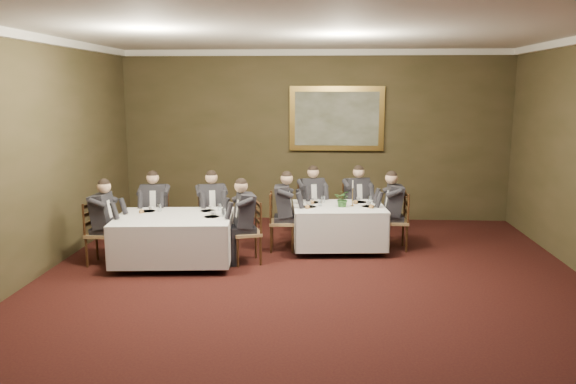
# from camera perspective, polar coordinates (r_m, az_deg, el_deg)

# --- Properties ---
(ground) EXTENTS (10.00, 10.00, 0.00)m
(ground) POSITION_cam_1_polar(r_m,az_deg,el_deg) (7.21, 2.14, -11.77)
(ground) COLOR black
(ground) RESTS_ON ground
(ceiling) EXTENTS (8.00, 10.00, 0.10)m
(ceiling) POSITION_cam_1_polar(r_m,az_deg,el_deg) (6.72, 2.35, 17.06)
(ceiling) COLOR silver
(ceiling) RESTS_ON back_wall
(back_wall) EXTENTS (8.00, 0.10, 3.50)m
(back_wall) POSITION_cam_1_polar(r_m,az_deg,el_deg) (11.71, 2.77, 5.68)
(back_wall) COLOR #35311A
(back_wall) RESTS_ON ground
(crown_molding) EXTENTS (8.00, 10.00, 0.12)m
(crown_molding) POSITION_cam_1_polar(r_m,az_deg,el_deg) (6.71, 2.35, 16.55)
(crown_molding) COLOR white
(crown_molding) RESTS_ON back_wall
(table_main) EXTENTS (1.65, 1.31, 0.67)m
(table_main) POSITION_cam_1_polar(r_m,az_deg,el_deg) (9.63, 5.15, -3.25)
(table_main) COLOR #32190E
(table_main) RESTS_ON ground
(table_second) EXTENTS (1.92, 1.53, 0.67)m
(table_second) POSITION_cam_1_polar(r_m,az_deg,el_deg) (9.02, -11.44, -4.36)
(table_second) COLOR #32190E
(table_second) RESTS_ON ground
(chair_main_backleft) EXTENTS (0.56, 0.54, 1.00)m
(chair_main_backleft) POSITION_cam_1_polar(r_m,az_deg,el_deg) (10.40, 2.36, -3.12)
(chair_main_backleft) COLOR #98784D
(chair_main_backleft) RESTS_ON ground
(diner_main_backleft) EXTENTS (0.54, 0.59, 1.35)m
(diner_main_backleft) POSITION_cam_1_polar(r_m,az_deg,el_deg) (10.34, 2.39, -1.90)
(diner_main_backleft) COLOR black
(diner_main_backleft) RESTS_ON chair_main_backleft
(chair_main_backright) EXTENTS (0.55, 0.54, 1.00)m
(chair_main_backright) POSITION_cam_1_polar(r_m,az_deg,el_deg) (10.49, 6.88, -3.07)
(chair_main_backright) COLOR #98784D
(chair_main_backright) RESTS_ON ground
(diner_main_backright) EXTENTS (0.53, 0.58, 1.35)m
(diner_main_backright) POSITION_cam_1_polar(r_m,az_deg,el_deg) (10.43, 6.93, -1.87)
(diner_main_backright) COLOR black
(diner_main_backright) RESTS_ON chair_main_backright
(chair_main_endleft) EXTENTS (0.44, 0.46, 1.00)m
(chair_main_endleft) POSITION_cam_1_polar(r_m,az_deg,el_deg) (9.61, -0.68, -4.25)
(chair_main_endleft) COLOR #98784D
(chair_main_endleft) RESTS_ON ground
(diner_main_endleft) EXTENTS (0.50, 0.43, 1.35)m
(diner_main_endleft) POSITION_cam_1_polar(r_m,az_deg,el_deg) (9.56, -0.61, -2.93)
(diner_main_endleft) COLOR black
(diner_main_endleft) RESTS_ON chair_main_endleft
(chair_main_endright) EXTENTS (0.43, 0.45, 1.00)m
(chair_main_endright) POSITION_cam_1_polar(r_m,az_deg,el_deg) (9.83, 10.82, -4.11)
(chair_main_endright) COLOR #98784D
(chair_main_endright) RESTS_ON ground
(diner_main_endright) EXTENTS (0.49, 0.43, 1.35)m
(diner_main_endright) POSITION_cam_1_polar(r_m,az_deg,el_deg) (9.77, 10.80, -2.81)
(diner_main_endright) COLOR black
(diner_main_endright) RESTS_ON chair_main_endright
(chair_sec_backleft) EXTENTS (0.47, 0.46, 1.00)m
(chair_sec_backleft) POSITION_cam_1_polar(r_m,az_deg,el_deg) (10.04, -13.25, -3.90)
(chair_sec_backleft) COLOR #98784D
(chair_sec_backleft) RESTS_ON ground
(diner_sec_backleft) EXTENTS (0.45, 0.51, 1.35)m
(diner_sec_backleft) POSITION_cam_1_polar(r_m,az_deg,el_deg) (9.97, -13.32, -2.64)
(diner_sec_backleft) COLOR black
(diner_sec_backleft) RESTS_ON chair_sec_backleft
(chair_sec_backright) EXTENTS (0.55, 0.54, 1.00)m
(chair_sec_backright) POSITION_cam_1_polar(r_m,az_deg,el_deg) (9.89, -7.73, -3.93)
(chair_sec_backright) COLOR #98784D
(chair_sec_backright) RESTS_ON ground
(diner_sec_backright) EXTENTS (0.53, 0.58, 1.35)m
(diner_sec_backright) POSITION_cam_1_polar(r_m,az_deg,el_deg) (9.82, -7.75, -2.66)
(diner_sec_backright) COLOR black
(diner_sec_backright) RESTS_ON chair_sec_backright
(chair_sec_endright) EXTENTS (0.53, 0.55, 1.00)m
(chair_sec_endright) POSITION_cam_1_polar(r_m,az_deg,el_deg) (8.94, -4.12, -5.41)
(chair_sec_endright) COLOR #98784D
(chair_sec_endright) RESTS_ON ground
(diner_sec_endright) EXTENTS (0.58, 0.53, 1.35)m
(diner_sec_endright) POSITION_cam_1_polar(r_m,az_deg,el_deg) (8.88, -4.21, -4.00)
(diner_sec_endright) COLOR black
(diner_sec_endright) RESTS_ON chair_sec_endright
(chair_sec_endleft) EXTENTS (0.43, 0.45, 1.00)m
(chair_sec_endleft) POSITION_cam_1_polar(r_m,az_deg,el_deg) (9.33, -18.37, -5.26)
(chair_sec_endleft) COLOR #98784D
(chair_sec_endleft) RESTS_ON ground
(diner_sec_endleft) EXTENTS (0.49, 0.43, 1.35)m
(diner_sec_endleft) POSITION_cam_1_polar(r_m,az_deg,el_deg) (9.27, -18.39, -3.90)
(diner_sec_endleft) COLOR black
(diner_sec_endleft) RESTS_ON chair_sec_endleft
(centerpiece) EXTENTS (0.33, 0.31, 0.30)m
(centerpiece) POSITION_cam_1_polar(r_m,az_deg,el_deg) (9.48, 5.61, -0.61)
(centerpiece) COLOR #2D5926
(centerpiece) RESTS_ON table_main
(candlestick) EXTENTS (0.07, 0.07, 0.46)m
(candlestick) POSITION_cam_1_polar(r_m,az_deg,el_deg) (9.55, 6.57, -0.43)
(candlestick) COLOR #AE8235
(candlestick) RESTS_ON table_main
(place_setting_table_main) EXTENTS (0.33, 0.31, 0.14)m
(place_setting_table_main) POSITION_cam_1_polar(r_m,az_deg,el_deg) (9.86, 2.88, -0.84)
(place_setting_table_main) COLOR white
(place_setting_table_main) RESTS_ON table_main
(place_setting_table_second) EXTENTS (0.33, 0.31, 0.14)m
(place_setting_table_second) POSITION_cam_1_polar(r_m,az_deg,el_deg) (9.41, -13.69, -1.68)
(place_setting_table_second) COLOR white
(place_setting_table_second) RESTS_ON table_second
(painting) EXTENTS (1.93, 0.09, 1.31)m
(painting) POSITION_cam_1_polar(r_m,az_deg,el_deg) (11.63, 4.97, 7.43)
(painting) COLOR gold
(painting) RESTS_ON back_wall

